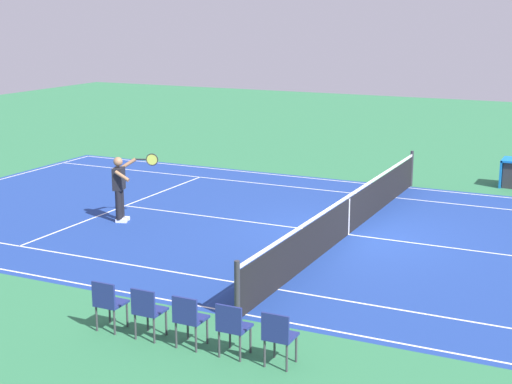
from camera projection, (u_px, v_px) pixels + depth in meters
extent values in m
plane|color=#2D7247|center=(348.00, 235.00, 18.37)|extent=(60.00, 60.00, 0.00)
cube|color=navy|center=(348.00, 235.00, 18.37)|extent=(24.20, 11.40, 0.00)
cube|color=white|center=(408.00, 188.00, 23.19)|extent=(23.80, 0.05, 0.01)
cube|color=white|center=(245.00, 314.00, 13.54)|extent=(23.80, 0.05, 0.01)
cube|color=white|center=(395.00, 198.00, 21.97)|extent=(23.80, 0.05, 0.01)
cube|color=white|center=(277.00, 289.00, 14.76)|extent=(23.80, 0.05, 0.01)
cube|color=white|center=(125.00, 206.00, 21.07)|extent=(0.05, 8.22, 0.01)
cube|color=white|center=(348.00, 234.00, 18.37)|extent=(12.80, 0.05, 0.01)
cylinder|color=#2D2D33|center=(411.00, 168.00, 23.33)|extent=(0.10, 0.10, 1.08)
cylinder|color=#2D2D33|center=(237.00, 291.00, 13.16)|extent=(0.10, 0.10, 1.08)
cube|color=black|center=(348.00, 217.00, 18.27)|extent=(0.02, 11.60, 0.88)
cube|color=white|center=(349.00, 196.00, 18.15)|extent=(0.04, 11.60, 0.06)
cube|color=white|center=(348.00, 217.00, 18.27)|extent=(0.04, 0.06, 0.88)
cylinder|color=black|center=(118.00, 205.00, 19.32)|extent=(0.15, 0.15, 0.74)
cube|color=white|center=(121.00, 221.00, 19.40)|extent=(0.30, 0.19, 0.09)
cylinder|color=black|center=(121.00, 203.00, 19.55)|extent=(0.15, 0.15, 0.74)
cube|color=white|center=(124.00, 218.00, 19.64)|extent=(0.30, 0.19, 0.09)
cube|color=black|center=(119.00, 179.00, 19.28)|extent=(0.35, 0.44, 0.56)
sphere|color=#9E704C|center=(118.00, 162.00, 19.18)|extent=(0.23, 0.23, 0.23)
cylinder|color=#9E704C|center=(122.00, 176.00, 18.96)|extent=(0.41, 0.09, 0.26)
cylinder|color=#9E704C|center=(128.00, 164.00, 19.46)|extent=(0.38, 0.33, 0.30)
cylinder|color=#232326|center=(141.00, 159.00, 19.46)|extent=(0.28, 0.12, 0.04)
torus|color=#232326|center=(152.00, 160.00, 19.42)|extent=(0.30, 0.12, 0.31)
cylinder|color=#C6D84C|center=(152.00, 160.00, 19.42)|extent=(0.26, 0.09, 0.27)
sphere|color=#CCE01E|center=(317.00, 254.00, 16.82)|extent=(0.07, 0.07, 0.07)
cylinder|color=#38383D|center=(275.00, 344.00, 11.82)|extent=(0.04, 0.04, 0.44)
cylinder|color=#38383D|center=(296.00, 349.00, 11.67)|extent=(0.04, 0.04, 0.44)
cylinder|color=#38383D|center=(265.00, 353.00, 11.51)|extent=(0.04, 0.04, 0.44)
cylinder|color=#38383D|center=(287.00, 358.00, 11.36)|extent=(0.04, 0.04, 0.44)
cube|color=navy|center=(281.00, 336.00, 11.53)|extent=(0.44, 0.44, 0.04)
cube|color=navy|center=(275.00, 327.00, 11.31)|extent=(0.44, 0.04, 0.40)
cylinder|color=#38383D|center=(230.00, 335.00, 12.15)|extent=(0.04, 0.04, 0.44)
cylinder|color=#38383D|center=(251.00, 339.00, 12.00)|extent=(0.04, 0.04, 0.44)
cylinder|color=#38383D|center=(219.00, 344.00, 11.83)|extent=(0.04, 0.04, 0.44)
cylinder|color=#38383D|center=(240.00, 348.00, 11.68)|extent=(0.04, 0.04, 0.44)
cube|color=navy|center=(235.00, 327.00, 11.86)|extent=(0.44, 0.44, 0.04)
cube|color=navy|center=(229.00, 318.00, 11.63)|extent=(0.44, 0.04, 0.40)
cylinder|color=#38383D|center=(188.00, 327.00, 12.47)|extent=(0.04, 0.04, 0.44)
cylinder|color=#38383D|center=(207.00, 331.00, 12.32)|extent=(0.04, 0.04, 0.44)
cylinder|color=#38383D|center=(176.00, 335.00, 12.16)|extent=(0.04, 0.04, 0.44)
cylinder|color=#38383D|center=(196.00, 339.00, 12.00)|extent=(0.04, 0.04, 0.44)
cube|color=navy|center=(191.00, 319.00, 12.18)|extent=(0.44, 0.44, 0.04)
cube|color=navy|center=(185.00, 310.00, 11.96)|extent=(0.44, 0.04, 0.40)
cylinder|color=#38383D|center=(148.00, 319.00, 12.80)|extent=(0.04, 0.04, 0.44)
cylinder|color=#38383D|center=(166.00, 322.00, 12.65)|extent=(0.04, 0.04, 0.44)
cylinder|color=#38383D|center=(135.00, 327.00, 12.48)|extent=(0.04, 0.04, 0.44)
cylinder|color=#38383D|center=(154.00, 330.00, 12.33)|extent=(0.04, 0.04, 0.44)
cube|color=navy|center=(150.00, 311.00, 12.51)|extent=(0.44, 0.44, 0.04)
cube|color=navy|center=(143.00, 302.00, 12.28)|extent=(0.44, 0.04, 0.40)
cylinder|color=#38383D|center=(110.00, 311.00, 13.12)|extent=(0.04, 0.04, 0.44)
cylinder|color=#38383D|center=(127.00, 315.00, 12.97)|extent=(0.04, 0.04, 0.44)
cylinder|color=#38383D|center=(97.00, 319.00, 12.81)|extent=(0.04, 0.04, 0.44)
cylinder|color=#38383D|center=(114.00, 322.00, 12.65)|extent=(0.04, 0.04, 0.44)
cube|color=navy|center=(111.00, 303.00, 12.83)|extent=(0.44, 0.44, 0.04)
cube|color=navy|center=(103.00, 294.00, 12.61)|extent=(0.44, 0.04, 0.40)
cube|color=blue|center=(502.00, 172.00, 23.38)|extent=(0.06, 0.84, 0.84)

